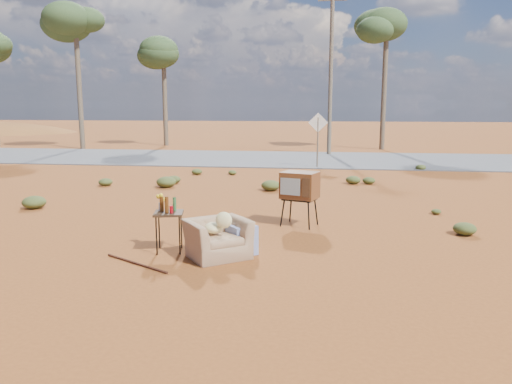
# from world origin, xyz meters

# --- Properties ---
(ground) EXTENTS (140.00, 140.00, 0.00)m
(ground) POSITION_xyz_m (0.00, 0.00, 0.00)
(ground) COLOR brown
(ground) RESTS_ON ground
(highway) EXTENTS (140.00, 7.00, 0.04)m
(highway) POSITION_xyz_m (0.00, 15.00, 0.02)
(highway) COLOR #565659
(highway) RESTS_ON ground
(armchair) EXTENTS (1.24, 1.26, 0.85)m
(armchair) POSITION_xyz_m (0.11, -0.19, 0.40)
(armchair) COLOR #926F50
(armchair) RESTS_ON ground
(tv_unit) EXTENTS (0.84, 0.75, 1.13)m
(tv_unit) POSITION_xyz_m (1.28, 2.11, 0.84)
(tv_unit) COLOR black
(tv_unit) RESTS_ON ground
(side_table) EXTENTS (0.57, 0.57, 0.97)m
(side_table) POSITION_xyz_m (-0.87, -0.03, 0.71)
(side_table) COLOR #322012
(side_table) RESTS_ON ground
(rusty_bar) EXTENTS (1.27, 0.79, 0.04)m
(rusty_bar) POSITION_xyz_m (-1.14, -0.82, 0.02)
(rusty_bar) COLOR #452012
(rusty_bar) RESTS_ON ground
(road_sign) EXTENTS (0.78, 0.06, 2.19)m
(road_sign) POSITION_xyz_m (1.50, 12.00, 1.50)
(road_sign) COLOR brown
(road_sign) RESTS_ON ground
(eucalyptus_left) EXTENTS (3.20, 3.20, 8.10)m
(eucalyptus_left) POSITION_xyz_m (-12.00, 19.00, 6.92)
(eucalyptus_left) COLOR brown
(eucalyptus_left) RESTS_ON ground
(eucalyptus_near_left) EXTENTS (3.20, 3.20, 6.60)m
(eucalyptus_near_left) POSITION_xyz_m (-8.00, 22.00, 5.45)
(eucalyptus_near_left) COLOR brown
(eucalyptus_near_left) RESTS_ON ground
(eucalyptus_center) EXTENTS (3.20, 3.20, 7.60)m
(eucalyptus_center) POSITION_xyz_m (5.00, 21.00, 6.43)
(eucalyptus_center) COLOR brown
(eucalyptus_center) RESTS_ON ground
(utility_pole_center) EXTENTS (1.40, 0.20, 8.00)m
(utility_pole_center) POSITION_xyz_m (2.00, 17.50, 4.15)
(utility_pole_center) COLOR brown
(utility_pole_center) RESTS_ON ground
(scrub_patch) EXTENTS (17.49, 8.07, 0.33)m
(scrub_patch) POSITION_xyz_m (-0.82, 4.41, 0.14)
(scrub_patch) COLOR #494F22
(scrub_patch) RESTS_ON ground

